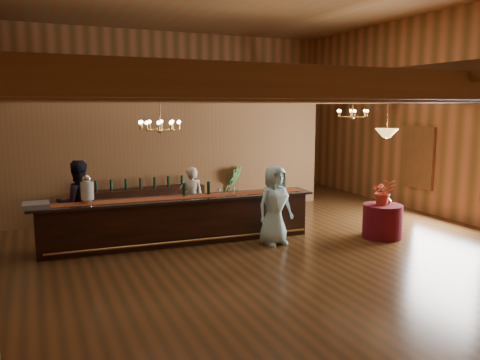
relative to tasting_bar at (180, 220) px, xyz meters
name	(u,v)px	position (x,y,z in m)	size (l,w,h in m)	color
floor	(244,245)	(1.23, -0.69, -0.52)	(14.00, 14.00, 0.00)	#573318
wall_back	(160,113)	(1.23, 6.31, 2.23)	(12.00, 0.10, 5.50)	#B26E43
wall_right	(453,116)	(7.23, -0.69, 2.23)	(0.10, 14.00, 5.50)	#B26E43
beam_grid	(234,95)	(1.23, -0.18, 2.72)	(11.90, 13.90, 0.39)	brown
support_posts	(254,175)	(1.23, -1.19, 1.08)	(9.20, 10.20, 3.20)	brown
partition_wall	(175,159)	(0.73, 2.81, 1.03)	(9.00, 0.18, 3.10)	brown
window_right_back	(420,157)	(7.18, 0.31, 1.03)	(0.12, 1.05, 1.75)	white
backroom_boxes	(164,184)	(0.93, 4.81, 0.01)	(4.10, 0.60, 1.10)	black
tasting_bar	(180,220)	(0.00, 0.00, 0.00)	(6.16, 1.24, 1.03)	black
beverage_dispenser	(87,190)	(-1.89, 0.20, 0.79)	(0.26, 0.26, 0.60)	silver
glass_rack_tray	(36,205)	(-2.87, 0.18, 0.55)	(0.50, 0.50, 0.10)	gray
raffle_drum	(275,184)	(2.24, -0.22, 0.68)	(0.34, 0.24, 0.30)	#A6592F
bar_bottle_0	(184,190)	(0.14, 0.11, 0.65)	(0.07, 0.07, 0.30)	black
bar_bottle_1	(209,188)	(0.70, 0.06, 0.65)	(0.07, 0.07, 0.30)	black
backbar_shelf	(148,204)	(-0.14, 2.44, -0.09)	(3.03, 0.47, 0.85)	black
round_table	(382,221)	(4.37, -1.46, -0.13)	(0.89, 0.89, 0.77)	#4B0B1B
chandelier_left	(160,125)	(-0.60, -0.81, 2.12)	(0.80, 0.80, 0.72)	#B98E43
chandelier_right	(352,113)	(4.53, -0.01, 2.30)	(0.80, 0.80, 0.53)	#B98E43
pendant_lamp	(387,133)	(4.37, -1.46, 1.88)	(0.52, 0.52, 0.90)	#B98E43
bartender	(192,199)	(0.56, 0.88, 0.27)	(0.57, 0.38, 1.57)	beige
staff_second	(78,204)	(-2.04, 0.67, 0.41)	(0.91, 0.71, 1.87)	black
guest	(275,205)	(1.86, -0.91, 0.35)	(0.85, 0.55, 1.74)	#B0EAEF
floor_plant	(232,188)	(2.37, 2.68, 0.13)	(0.71, 0.57, 1.29)	#3F7637
table_flowers	(383,192)	(4.38, -1.43, 0.55)	(0.53, 0.46, 0.59)	#B93B24
table_vase	(388,198)	(4.52, -1.44, 0.39)	(0.14, 0.14, 0.28)	#B98E43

